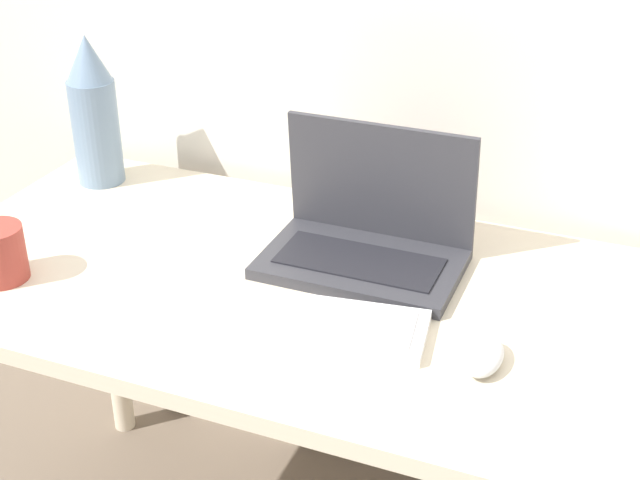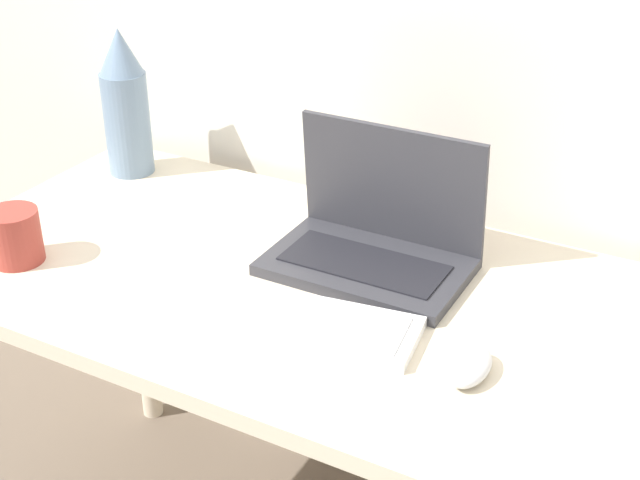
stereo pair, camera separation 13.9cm
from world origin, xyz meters
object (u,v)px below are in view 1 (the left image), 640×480
object	(u,v)px
laptop	(368,234)
keyboard	(274,317)
vase	(94,112)
mouse	(483,356)

from	to	relation	value
laptop	keyboard	size ratio (longest dim) A/B	0.69
laptop	vase	size ratio (longest dim) A/B	1.10
keyboard	laptop	bearing A→B (deg)	73.99
keyboard	mouse	size ratio (longest dim) A/B	4.72
keyboard	vase	size ratio (longest dim) A/B	1.59
laptop	keyboard	bearing A→B (deg)	-106.01
laptop	mouse	distance (m)	0.34
keyboard	vase	xyz separation A→B (m)	(-0.55, 0.35, 0.14)
mouse	vase	bearing A→B (deg)	159.00
mouse	laptop	bearing A→B (deg)	138.35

